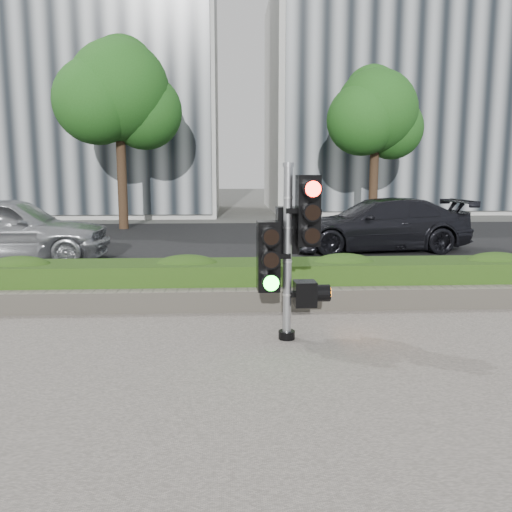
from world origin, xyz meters
name	(u,v)px	position (x,y,z in m)	size (l,w,h in m)	color
ground	(268,350)	(0.00, 0.00, 0.00)	(120.00, 120.00, 0.00)	#51514C
sidewalk	(292,450)	(0.00, -2.50, 0.01)	(16.00, 11.00, 0.03)	#9E9389
road	(244,244)	(0.00, 10.00, 0.01)	(60.00, 13.00, 0.02)	black
curb	(255,291)	(0.00, 3.15, 0.06)	(60.00, 0.25, 0.12)	gray
stone_wall	(259,300)	(0.00, 1.90, 0.20)	(12.00, 0.32, 0.34)	gray
hedge	(257,281)	(0.00, 2.55, 0.37)	(12.00, 1.00, 0.68)	#517624
building_left	(61,67)	(-9.00, 23.00, 7.50)	(16.00, 9.00, 15.00)	#B7B7B2
building_right	(426,104)	(11.00, 25.00, 6.00)	(18.00, 10.00, 12.00)	#B7B7B2
tree_left	(119,95)	(-4.52, 14.56, 5.04)	(4.61, 4.03, 7.34)	black
tree_right	(375,114)	(5.48, 15.55, 4.48)	(4.10, 3.58, 6.53)	black
traffic_signal	(290,243)	(0.30, 0.41, 1.32)	(0.81, 0.60, 2.33)	black
car_silver	(8,229)	(-5.86, 6.90, 0.84)	(1.94, 4.82, 1.64)	#A5A8AC
car_dark	(378,225)	(3.71, 8.31, 0.76)	(2.06, 5.07, 1.47)	black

